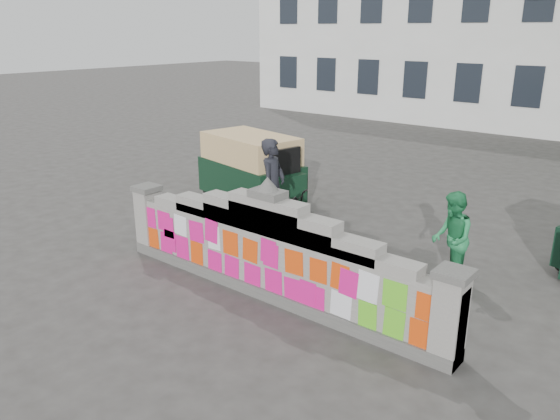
{
  "coord_description": "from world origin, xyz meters",
  "views": [
    {
      "loc": [
        5.22,
        -6.12,
        4.15
      ],
      "look_at": [
        -0.57,
        1.0,
        1.1
      ],
      "focal_mm": 35.0,
      "sensor_mm": 36.0,
      "label": 1
    }
  ],
  "objects_px": {
    "cyclist_rider": "(273,198)",
    "pedestrian": "(452,239)",
    "rickshaw_left": "(253,168)",
    "cyclist_bike": "(273,217)"
  },
  "relations": [
    {
      "from": "rickshaw_left",
      "to": "cyclist_rider",
      "type": "bearing_deg",
      "value": -28.74
    },
    {
      "from": "cyclist_bike",
      "to": "cyclist_rider",
      "type": "xyz_separation_m",
      "value": [
        0.0,
        0.0,
        0.39
      ]
    },
    {
      "from": "cyclist_rider",
      "to": "pedestrian",
      "type": "relative_size",
      "value": 1.18
    },
    {
      "from": "cyclist_rider",
      "to": "rickshaw_left",
      "type": "xyz_separation_m",
      "value": [
        -2.15,
        1.8,
        -0.07
      ]
    },
    {
      "from": "cyclist_bike",
      "to": "pedestrian",
      "type": "relative_size",
      "value": 1.32
    },
    {
      "from": "cyclist_rider",
      "to": "rickshaw_left",
      "type": "relative_size",
      "value": 0.6
    },
    {
      "from": "cyclist_bike",
      "to": "cyclist_rider",
      "type": "distance_m",
      "value": 0.39
    },
    {
      "from": "cyclist_bike",
      "to": "rickshaw_left",
      "type": "xyz_separation_m",
      "value": [
        -2.15,
        1.8,
        0.32
      ]
    },
    {
      "from": "cyclist_rider",
      "to": "pedestrian",
      "type": "height_order",
      "value": "cyclist_rider"
    },
    {
      "from": "cyclist_rider",
      "to": "rickshaw_left",
      "type": "bearing_deg",
      "value": 34.44
    }
  ]
}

